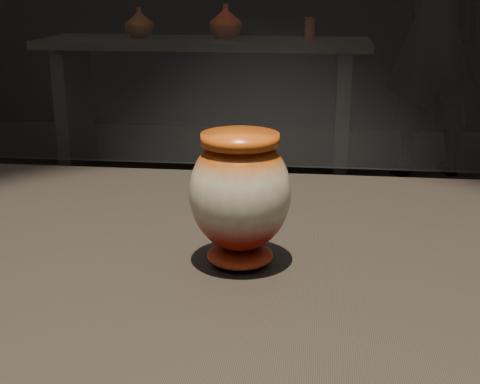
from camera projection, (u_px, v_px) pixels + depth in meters
The scene contains 6 objects.
main_vase at pixel (240, 194), 0.80m from camera, with size 0.13×0.13×0.16m.
back_shelf at pixel (205, 82), 4.14m from camera, with size 2.00×0.60×0.90m.
back_vase_left at pixel (139, 23), 4.08m from camera, with size 0.18×0.18×0.18m, color maroon.
back_vase_mid at pixel (226, 21), 4.04m from camera, with size 0.20×0.20×0.20m, color maroon.
back_vase_right at pixel (310, 29), 3.98m from camera, with size 0.06×0.06×0.13m, color maroon.
visitor at pixel (434, 37), 4.20m from camera, with size 0.66×0.43×1.80m, color black.
Camera 1 is at (0.26, -0.77, 1.23)m, focal length 50.00 mm.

